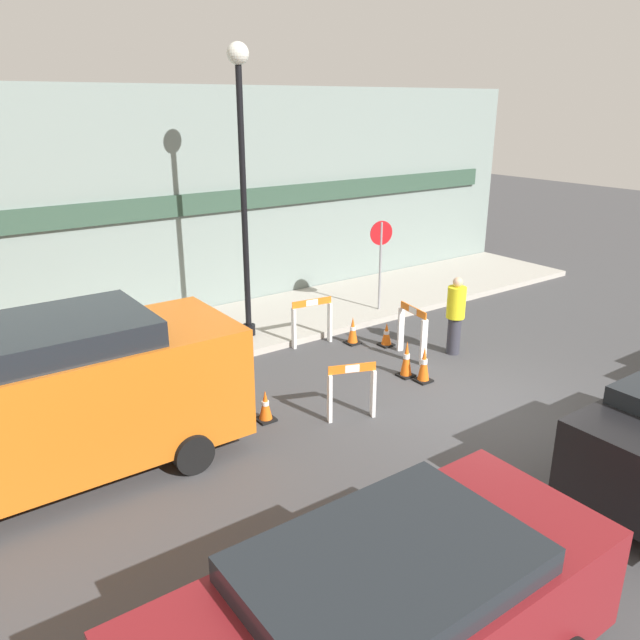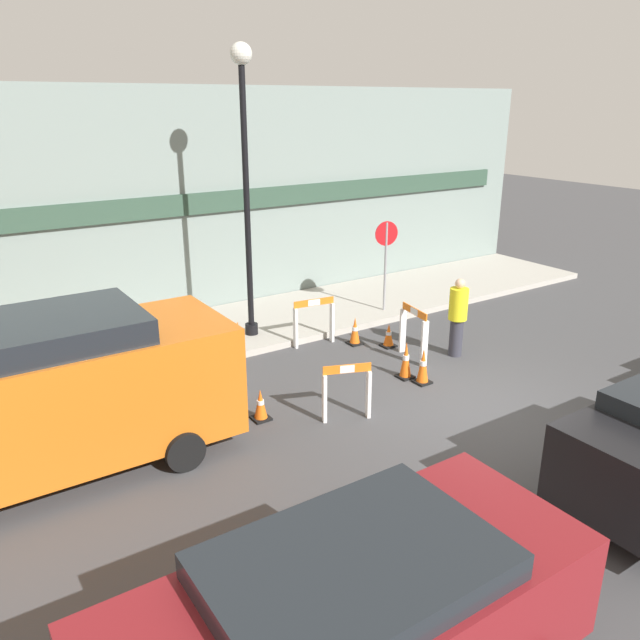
% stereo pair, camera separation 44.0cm
% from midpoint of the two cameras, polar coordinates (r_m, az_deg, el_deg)
% --- Properties ---
extents(ground_plane, '(60.00, 60.00, 0.00)m').
position_cam_midpoint_polar(ground_plane, '(11.42, 14.03, -7.94)').
color(ground_plane, '#424244').
extents(sidewalk_slab, '(18.00, 3.20, 0.15)m').
position_cam_midpoint_polar(sidewalk_slab, '(15.65, -3.01, 0.50)').
color(sidewalk_slab, '#ADA89E').
rests_on(sidewalk_slab, ground_plane).
extents(storefront_facade, '(18.00, 0.22, 5.50)m').
position_cam_midpoint_polar(storefront_facade, '(16.42, -6.41, 10.94)').
color(storefront_facade, gray).
rests_on(storefront_facade, ground_plane).
extents(streetlamp_post, '(0.44, 0.44, 6.08)m').
position_cam_midpoint_polar(streetlamp_post, '(13.34, -8.11, 14.35)').
color(streetlamp_post, black).
rests_on(streetlamp_post, sidewalk_slab).
extents(stop_sign, '(0.59, 0.16, 2.25)m').
position_cam_midpoint_polar(stop_sign, '(15.45, 4.76, 6.32)').
color(stop_sign, gray).
rests_on(stop_sign, sidewalk_slab).
extents(barricade_0, '(0.29, 0.92, 1.13)m').
position_cam_midpoint_polar(barricade_0, '(13.12, 7.48, -0.93)').
color(barricade_0, white).
rests_on(barricade_0, ground_plane).
extents(barricade_1, '(0.96, 0.26, 1.06)m').
position_cam_midpoint_polar(barricade_1, '(13.71, -1.66, 0.01)').
color(barricade_1, white).
rests_on(barricade_1, ground_plane).
extents(barricade_2, '(0.49, 0.89, 1.09)m').
position_cam_midpoint_polar(barricade_2, '(11.86, -8.30, -3.31)').
color(barricade_2, white).
rests_on(barricade_2, ground_plane).
extents(barricade_3, '(0.82, 0.42, 1.01)m').
position_cam_midpoint_polar(barricade_3, '(10.55, 1.72, -6.39)').
color(barricade_3, white).
rests_on(barricade_3, ground_plane).
extents(traffic_cone_0, '(0.30, 0.30, 0.72)m').
position_cam_midpoint_polar(traffic_cone_0, '(12.12, 8.46, -4.06)').
color(traffic_cone_0, black).
rests_on(traffic_cone_0, ground_plane).
extents(traffic_cone_1, '(0.30, 0.30, 0.63)m').
position_cam_midpoint_polar(traffic_cone_1, '(13.87, 2.11, -1.00)').
color(traffic_cone_1, black).
rests_on(traffic_cone_1, ground_plane).
extents(traffic_cone_2, '(0.30, 0.30, 0.72)m').
position_cam_midpoint_polar(traffic_cone_2, '(12.87, -9.42, -2.70)').
color(traffic_cone_2, black).
rests_on(traffic_cone_2, ground_plane).
extents(traffic_cone_3, '(0.30, 0.30, 0.53)m').
position_cam_midpoint_polar(traffic_cone_3, '(13.82, 5.19, -1.36)').
color(traffic_cone_3, black).
rests_on(traffic_cone_3, ground_plane).
extents(traffic_cone_4, '(0.30, 0.30, 0.74)m').
position_cam_midpoint_polar(traffic_cone_4, '(12.30, 6.90, -3.60)').
color(traffic_cone_4, black).
rests_on(traffic_cone_4, ground_plane).
extents(traffic_cone_5, '(0.30, 0.30, 0.56)m').
position_cam_midpoint_polar(traffic_cone_5, '(10.67, -6.20, -7.84)').
color(traffic_cone_5, black).
rests_on(traffic_cone_5, ground_plane).
extents(person_worker, '(0.47, 0.47, 1.69)m').
position_cam_midpoint_polar(person_worker, '(13.39, 11.36, 0.58)').
color(person_worker, '#33333D').
rests_on(person_worker, ground_plane).
extents(parked_car_0, '(4.46, 1.98, 1.62)m').
position_cam_midpoint_polar(parked_car_0, '(5.95, 3.68, -25.65)').
color(parked_car_0, maroon).
rests_on(parked_car_0, ground_plane).
extents(work_van, '(5.54, 2.20, 2.35)m').
position_cam_midpoint_polar(work_van, '(9.50, -25.33, -6.50)').
color(work_van, '#D16619').
rests_on(work_van, ground_plane).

